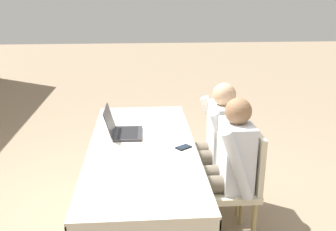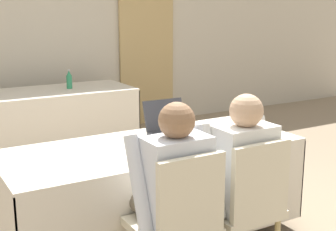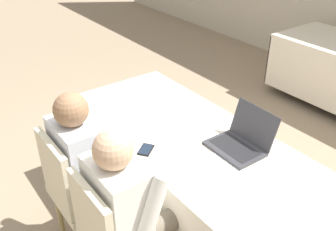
% 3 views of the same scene
% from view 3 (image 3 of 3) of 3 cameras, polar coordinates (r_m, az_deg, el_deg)
% --- Properties ---
extents(ground_plane, '(24.00, 24.00, 0.00)m').
position_cam_3_polar(ground_plane, '(2.94, 3.46, -15.51)').
color(ground_plane, gray).
extents(conference_table_near, '(2.10, 0.86, 0.74)m').
position_cam_3_polar(conference_table_near, '(2.56, 3.85, -6.64)').
color(conference_table_near, beige).
rests_on(conference_table_near, ground_plane).
extents(laptop, '(0.35, 0.32, 0.25)m').
position_cam_3_polar(laptop, '(2.39, 10.97, -3.88)').
color(laptop, '#333338').
rests_on(laptop, conference_table_near).
extents(cell_phone, '(0.13, 0.14, 0.01)m').
position_cam_3_polar(cell_phone, '(2.35, -3.39, -5.23)').
color(cell_phone, black).
rests_on(cell_phone, conference_table_near).
extents(paper_beside_laptop, '(0.29, 0.35, 0.00)m').
position_cam_3_polar(paper_beside_laptop, '(2.26, 7.06, -7.29)').
color(paper_beside_laptop, white).
rests_on(paper_beside_laptop, conference_table_near).
extents(chair_near_left, '(0.44, 0.44, 0.92)m').
position_cam_3_polar(chair_near_left, '(2.46, -13.43, -10.89)').
color(chair_near_left, tan).
rests_on(chair_near_left, ground_plane).
extents(person_checkered_shirt, '(0.50, 0.52, 1.18)m').
position_cam_3_polar(person_checkered_shirt, '(2.39, -11.61, -7.12)').
color(person_checkered_shirt, '#665B4C').
rests_on(person_checkered_shirt, ground_plane).
extents(person_white_shirt, '(0.50, 0.52, 1.18)m').
position_cam_3_polar(person_white_shirt, '(2.06, -5.57, -13.71)').
color(person_white_shirt, '#665B4C').
rests_on(person_white_shirt, ground_plane).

